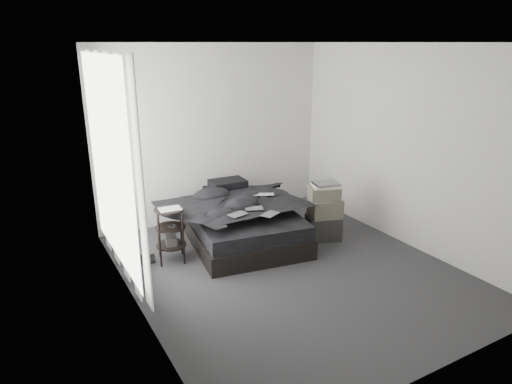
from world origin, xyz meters
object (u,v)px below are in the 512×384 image
side_stand (171,235)px  box_lower (323,227)px  laptop (264,191)px  bed (242,232)px

side_stand → box_lower: bearing=-10.4°
box_lower → laptop: bearing=145.1°
bed → box_lower: size_ratio=4.08×
bed → laptop: (0.34, -0.01, 0.54)m
box_lower → bed: bearing=154.6°
bed → box_lower: bearing=-16.7°
bed → side_stand: side_stand is taller
laptop → box_lower: 0.97m
bed → laptop: laptop is taller
box_lower → side_stand: bearing=169.6°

